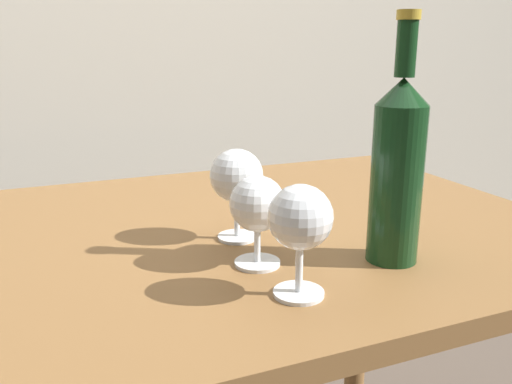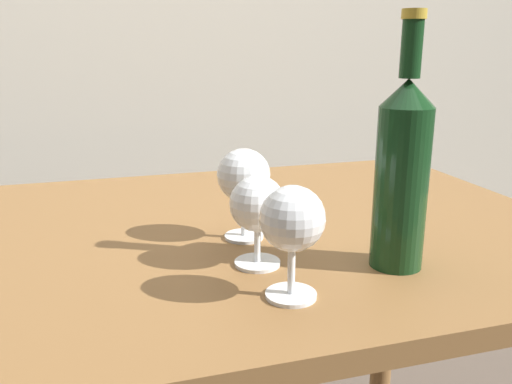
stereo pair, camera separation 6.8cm
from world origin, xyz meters
TOP-DOWN VIEW (x-y plane):
  - dining_table at (0.00, 0.00)m, footprint 1.12×0.77m
  - wine_glass_chardonnay at (0.01, -0.26)m, footprint 0.08×0.08m
  - wine_glass_white at (-0.00, -0.16)m, footprint 0.07×0.07m
  - wine_glass_rose at (0.01, -0.06)m, footprint 0.08×0.08m
  - wine_bottle at (0.18, -0.21)m, footprint 0.07×0.07m

SIDE VIEW (x-z plane):
  - dining_table at x=0.00m, z-range 0.27..1.03m
  - wine_glass_white at x=0.00m, z-range 0.79..0.91m
  - wine_glass_chardonnay at x=0.01m, z-range 0.79..0.93m
  - wine_glass_rose at x=0.01m, z-range 0.79..0.93m
  - wine_bottle at x=0.18m, z-range 0.73..1.06m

